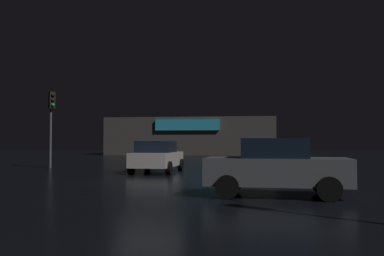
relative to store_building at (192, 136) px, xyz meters
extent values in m
plane|color=black|center=(3.23, -33.96, -2.14)|extent=(120.00, 120.00, 0.00)
cube|color=#4C4742|center=(0.00, 0.01, 0.00)|extent=(19.29, 8.01, 4.28)
cube|color=#33CCF2|center=(0.00, -4.14, 1.23)|extent=(7.13, 0.24, 1.21)
cylinder|color=#595B60|center=(-4.51, -26.52, 0.05)|extent=(0.14, 0.14, 4.39)
cube|color=black|center=(-4.40, -26.63, 1.77)|extent=(0.41, 0.41, 0.95)
sphere|color=black|center=(-4.28, -26.74, 2.06)|extent=(0.20, 0.20, 0.20)
sphere|color=black|center=(-4.28, -26.74, 1.77)|extent=(0.20, 0.20, 0.20)
sphere|color=#19D13F|center=(-4.28, -26.74, 1.49)|extent=(0.20, 0.20, 0.20)
cube|color=slate|center=(7.70, -37.27, -1.45)|extent=(3.99, 1.84, 0.75)
cube|color=black|center=(7.66, -37.27, -0.80)|extent=(1.86, 1.58, 0.54)
cylinder|color=black|center=(6.37, -38.04, -1.82)|extent=(0.65, 0.25, 0.64)
cylinder|color=black|center=(6.45, -36.38, -1.82)|extent=(0.65, 0.25, 0.64)
cylinder|color=black|center=(8.96, -38.16, -1.82)|extent=(0.65, 0.25, 0.64)
cylinder|color=black|center=(9.04, -36.50, -1.82)|extent=(0.65, 0.25, 0.64)
cube|color=silver|center=(2.40, -29.02, -1.49)|extent=(1.93, 4.08, 0.68)
cube|color=black|center=(2.40, -29.22, -0.87)|extent=(1.69, 2.08, 0.56)
cylinder|color=black|center=(1.55, -27.66, -1.83)|extent=(0.24, 0.63, 0.62)
cylinder|color=black|center=(3.35, -27.72, -1.83)|extent=(0.24, 0.63, 0.62)
cylinder|color=black|center=(1.46, -30.32, -1.83)|extent=(0.24, 0.63, 0.62)
cylinder|color=black|center=(3.26, -30.38, -1.83)|extent=(0.24, 0.63, 0.62)
camera|label=1|loc=(7.02, -49.02, -0.63)|focal=38.72mm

